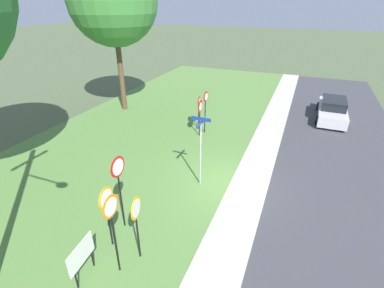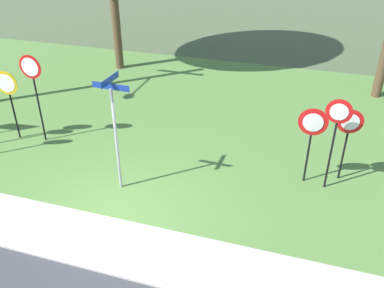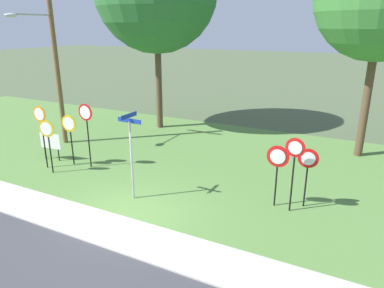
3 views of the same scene
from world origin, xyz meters
The scene contains 9 objects.
ground_plane centered at (0.00, 0.00, 0.00)m, with size 160.00×160.00×0.00m, color #4C5B3D.
sidewalk_strip centered at (0.00, -0.80, 0.03)m, with size 44.00×1.60×0.06m, color #BCB7AD.
grass_median centered at (0.00, 6.00, 0.02)m, with size 44.00×12.00×0.04m, color #567F3D.
stop_sign_near_left centered at (-4.79, 2.65, 1.68)m, with size 0.74×0.12×2.26m.
stop_sign_far_left centered at (-3.90, 2.77, 2.08)m, with size 0.71×0.09×2.81m.
yield_sign_near_left centered at (4.69, 2.82, 1.92)m, with size 0.64×0.11×2.55m.
yield_sign_near_right centered at (5.05, 3.36, 1.58)m, with size 0.67×0.12×2.09m.
yield_sign_far_left centered at (4.15, 2.95, 1.65)m, with size 0.75×0.10×2.17m.
street_name_post centered at (-0.48, 1.22, 1.88)m, with size 0.96×0.82×3.11m.
Camera 2 is at (4.01, -6.73, 6.57)m, focal length 38.60 mm.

